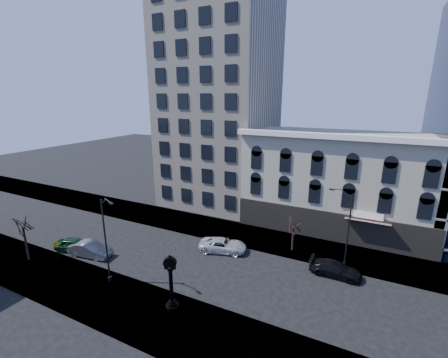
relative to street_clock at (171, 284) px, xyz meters
The scene contains 15 objects.
ground 7.55m from the street_clock, 111.73° to the left, with size 160.00×160.00×0.00m, color black.
sidewalk_far 15.10m from the street_clock, 100.30° to the left, with size 160.00×6.00×0.12m, color gray.
sidewalk_near 3.68m from the street_clock, 154.07° to the right, with size 160.00×6.00×0.12m, color gray.
cream_tower 31.99m from the street_clock, 108.95° to the left, with size 15.90×15.40×42.50m.
victorian_row 24.73m from the street_clock, 67.56° to the left, with size 22.60×11.19×12.50m.
street_clock is the anchor object (origin of this frame).
street_lamp_near 7.87m from the street_clock, behind, with size 2.07×0.88×8.28m.
street_lamp_far 17.37m from the street_clock, 48.91° to the left, with size 2.04×0.46×7.88m.
bare_tree_near 17.68m from the street_clock, behind, with size 3.39×3.39×5.82m.
bare_tree_far 14.88m from the street_clock, 64.90° to the left, with size 2.56×2.56×4.39m.
warning_sign 14.70m from the street_clock, behind, with size 0.67×0.31×2.18m.
car_near_a 15.42m from the street_clock, 168.59° to the left, with size 1.72×4.27×1.46m, color #143F1E.
car_near_b 13.03m from the street_clock, 166.83° to the left, with size 1.61×4.63×1.53m, color #595B60.
car_far_a 10.15m from the street_clock, 92.71° to the left, with size 2.35×5.09×1.41m, color silver.
car_far_b 15.38m from the street_clock, 43.72° to the left, with size 1.92×4.73×1.37m, color black.
Camera 1 is at (15.26, -23.01, 16.36)m, focal length 24.00 mm.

